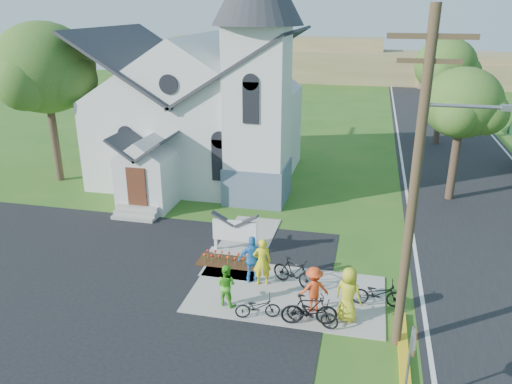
% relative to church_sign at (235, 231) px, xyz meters
% --- Properties ---
extents(ground, '(120.00, 120.00, 0.00)m').
position_rel_church_sign_xyz_m(ground, '(1.20, -3.20, -1.03)').
color(ground, '#2B5F1B').
rests_on(ground, ground).
extents(parking_lot, '(20.00, 16.00, 0.02)m').
position_rel_church_sign_xyz_m(parking_lot, '(-5.80, -5.20, -1.02)').
color(parking_lot, black).
rests_on(parking_lot, ground).
extents(road, '(8.00, 90.00, 0.02)m').
position_rel_church_sign_xyz_m(road, '(11.20, 11.80, -1.02)').
color(road, black).
rests_on(road, ground).
extents(sidewalk, '(7.00, 4.00, 0.05)m').
position_rel_church_sign_xyz_m(sidewalk, '(2.70, -2.70, -1.00)').
color(sidewalk, '#A19B91').
rests_on(sidewalk, ground).
extents(church, '(12.35, 12.00, 13.00)m').
position_rel_church_sign_xyz_m(church, '(-4.28, 9.28, 4.22)').
color(church, silver).
rests_on(church, ground).
extents(church_sign, '(2.20, 0.40, 1.70)m').
position_rel_church_sign_xyz_m(church_sign, '(0.00, 0.00, 0.00)').
color(church_sign, '#A19B91').
rests_on(church_sign, ground).
extents(flower_bed, '(2.60, 1.10, 0.07)m').
position_rel_church_sign_xyz_m(flower_bed, '(0.00, -0.90, -0.99)').
color(flower_bed, '#3D1F10').
rests_on(flower_bed, ground).
extents(utility_pole, '(3.45, 0.28, 10.00)m').
position_rel_church_sign_xyz_m(utility_pole, '(6.56, -4.70, 4.38)').
color(utility_pole, '#473523').
rests_on(utility_pole, ground).
extents(stop_sign, '(0.11, 0.76, 2.48)m').
position_rel_church_sign_xyz_m(stop_sign, '(6.63, -7.40, 0.75)').
color(stop_sign, gray).
rests_on(stop_sign, ground).
extents(tree_lot_corner, '(5.60, 5.60, 9.15)m').
position_rel_church_sign_xyz_m(tree_lot_corner, '(-12.80, 6.80, 5.58)').
color(tree_lot_corner, '#3A2920').
rests_on(tree_lot_corner, ground).
extents(tree_road_near, '(4.00, 4.00, 7.05)m').
position_rel_church_sign_xyz_m(tree_road_near, '(9.70, 8.80, 4.18)').
color(tree_road_near, '#3A2920').
rests_on(tree_road_near, ground).
extents(tree_road_mid, '(4.40, 4.40, 7.80)m').
position_rel_church_sign_xyz_m(tree_road_mid, '(10.20, 20.80, 4.75)').
color(tree_road_mid, '#3A2920').
rests_on(tree_road_mid, ground).
extents(distant_hills, '(61.00, 10.00, 5.60)m').
position_rel_church_sign_xyz_m(distant_hills, '(4.56, 53.13, 1.15)').
color(distant_hills, olive).
rests_on(distant_hills, ground).
extents(cyclist_0, '(0.78, 0.63, 1.87)m').
position_rel_church_sign_xyz_m(cyclist_0, '(1.67, -2.25, -0.04)').
color(cyclist_0, yellow).
rests_on(cyclist_0, sidewalk).
extents(bike_0, '(1.61, 0.92, 0.80)m').
position_rel_church_sign_xyz_m(bike_0, '(1.99, -4.40, -0.58)').
color(bike_0, black).
rests_on(bike_0, sidewalk).
extents(cyclist_1, '(0.87, 0.75, 1.55)m').
position_rel_church_sign_xyz_m(cyclist_1, '(0.74, -3.88, -0.20)').
color(cyclist_1, '#4BBF23').
rests_on(cyclist_1, sidewalk).
extents(bike_1, '(1.88, 1.22, 1.10)m').
position_rel_church_sign_xyz_m(bike_1, '(2.85, -2.08, -0.43)').
color(bike_1, black).
rests_on(bike_1, sidewalk).
extents(cyclist_2, '(1.18, 0.78, 1.87)m').
position_rel_church_sign_xyz_m(cyclist_2, '(1.28, -2.16, -0.04)').
color(cyclist_2, '#2A81D5').
rests_on(cyclist_2, sidewalk).
extents(bike_2, '(1.84, 0.89, 0.93)m').
position_rel_church_sign_xyz_m(bike_2, '(3.82, -4.40, -0.51)').
color(bike_2, black).
rests_on(bike_2, sidewalk).
extents(cyclist_3, '(1.22, 0.98, 1.65)m').
position_rel_church_sign_xyz_m(cyclist_3, '(3.75, -3.56, -0.15)').
color(cyclist_3, '#E14219').
rests_on(cyclist_3, sidewalk).
extents(bike_3, '(1.92, 0.85, 1.12)m').
position_rel_church_sign_xyz_m(bike_3, '(3.72, -4.40, -0.42)').
color(bike_3, black).
rests_on(bike_3, sidewalk).
extents(cyclist_4, '(1.10, 0.93, 1.92)m').
position_rel_church_sign_xyz_m(cyclist_4, '(4.92, -3.83, -0.02)').
color(cyclist_4, gold).
rests_on(cyclist_4, sidewalk).
extents(bike_4, '(1.84, 0.74, 0.95)m').
position_rel_church_sign_xyz_m(bike_4, '(5.90, -2.75, -0.50)').
color(bike_4, black).
rests_on(bike_4, sidewalk).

